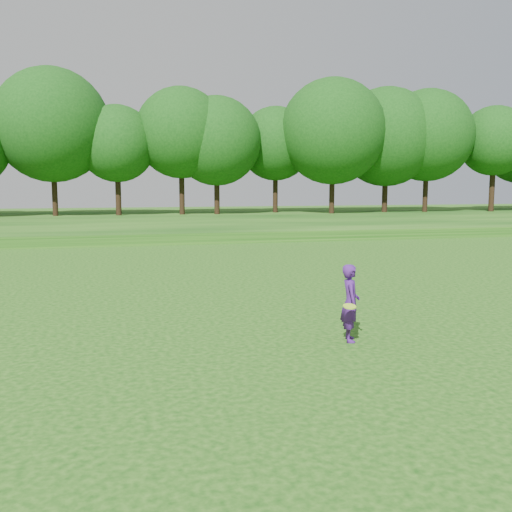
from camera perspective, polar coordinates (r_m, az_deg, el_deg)
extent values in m
plane|color=#0E400C|center=(11.76, -3.89, -8.61)|extent=(140.00, 140.00, 0.00)
cube|color=#0E400C|center=(45.29, -11.37, 3.38)|extent=(130.00, 30.00, 0.60)
cube|color=gray|center=(31.37, -10.23, 1.26)|extent=(130.00, 1.60, 0.04)
imported|color=#481A76|center=(11.82, 9.41, -4.65)|extent=(0.51, 0.66, 1.59)
cylinder|color=#BAF226|center=(11.31, 9.35, -4.99)|extent=(0.26, 0.26, 0.07)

